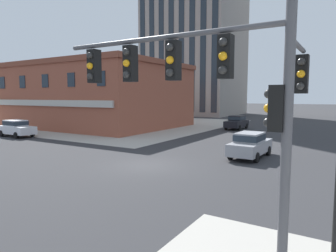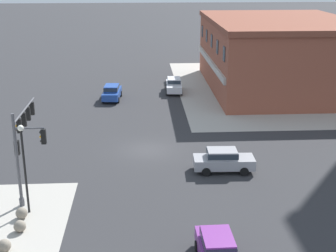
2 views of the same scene
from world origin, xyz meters
TOP-DOWN VIEW (x-y plane):
  - ground_plane at (0.00, 0.00)m, footprint 320.00×320.00m
  - sidewalk_far_corner at (-20.00, 20.00)m, footprint 32.00×32.00m
  - traffic_signal_main at (7.62, -7.94)m, footprint 5.96×2.09m
  - car_main_northbound_far at (4.58, 5.38)m, footprint 2.00×4.46m
  - car_main_southbound_near at (-18.58, 3.42)m, footprint 4.47×2.03m
  - car_cross_westbound at (-1.81, 21.80)m, footprint 1.95×4.43m
  - storefront_block_near_corner at (-19.90, 16.13)m, footprint 22.24×16.70m
  - residential_tower_skyline_left at (-20.62, 48.21)m, footprint 19.52×17.92m

SIDE VIEW (x-z plane):
  - ground_plane at x=0.00m, z-range 0.00..0.00m
  - sidewalk_far_corner at x=-20.00m, z-range -0.01..0.01m
  - car_main_northbound_far at x=4.58m, z-range 0.08..1.76m
  - car_main_southbound_near at x=-18.58m, z-range 0.08..1.76m
  - car_cross_westbound at x=-1.81m, z-range 0.08..1.76m
  - traffic_signal_main at x=7.62m, z-range 1.03..7.09m
  - storefront_block_near_corner at x=-19.90m, z-range 0.01..8.38m
  - residential_tower_skyline_left at x=-20.62m, z-range 0.02..48.81m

